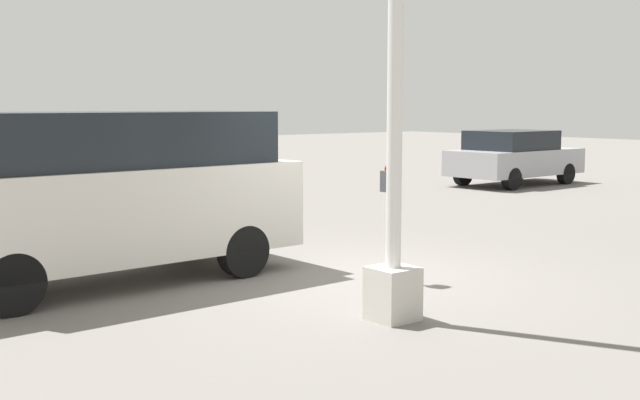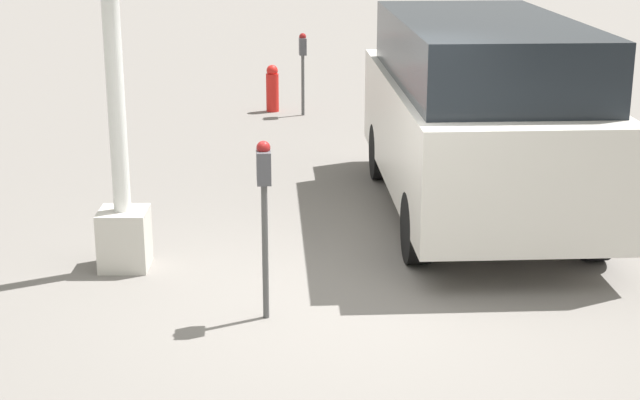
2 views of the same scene
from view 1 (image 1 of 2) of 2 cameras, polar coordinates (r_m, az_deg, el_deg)
The scene contains 5 objects.
ground_plane at distance 10.37m, azimuth 1.57°, elevation -5.44°, with size 80.00×80.00×0.00m, color slate.
parking_meter_near at distance 9.90m, azimuth 4.90°, elevation 0.32°, with size 0.21×0.13×1.47m.
lamp_post at distance 8.07m, azimuth 5.32°, elevation 4.98°, with size 0.44×0.44×6.00m.
parked_van at distance 10.21m, azimuth -14.84°, elevation 0.62°, with size 4.81×2.11×2.11m.
car_distant at distance 22.63m, azimuth 13.64°, elevation 3.02°, with size 4.04×2.01×1.50m.
Camera 1 is at (6.39, 7.86, 2.20)m, focal length 45.00 mm.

